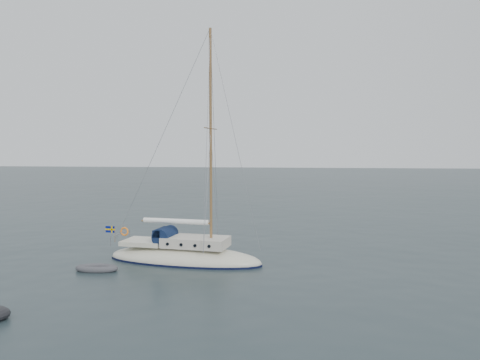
# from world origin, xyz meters

# --- Properties ---
(ground) EXTENTS (300.00, 300.00, 0.00)m
(ground) POSITION_xyz_m (0.00, 0.00, 0.00)
(ground) COLOR black
(ground) RESTS_ON ground
(sailboat) EXTENTS (10.39, 3.11, 14.80)m
(sailboat) POSITION_xyz_m (-3.98, 1.48, 1.12)
(sailboat) COLOR beige
(sailboat) RESTS_ON ground
(dinghy) EXTENTS (2.49, 1.12, 0.36)m
(dinghy) POSITION_xyz_m (-8.44, -1.28, 0.16)
(dinghy) COLOR #434347
(dinghy) RESTS_ON ground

